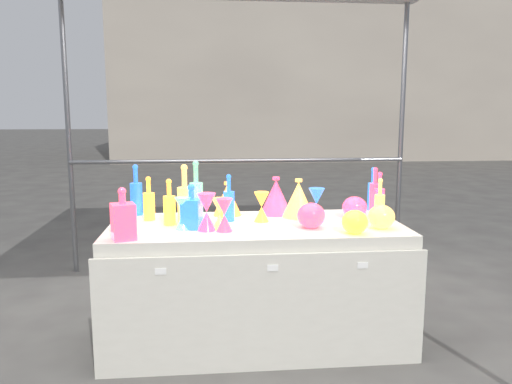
{
  "coord_description": "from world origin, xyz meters",
  "views": [
    {
      "loc": [
        -0.29,
        -3.01,
        1.44
      ],
      "look_at": [
        0.0,
        0.0,
        0.95
      ],
      "focal_mm": 35.0,
      "sensor_mm": 36.0,
      "label": 1
    }
  ],
  "objects": [
    {
      "name": "globe_0",
      "position": [
        0.54,
        -0.3,
        0.81
      ],
      "size": [
        0.19,
        0.19,
        0.12
      ],
      "primitive_type": null,
      "rotation": [
        0.0,
        0.0,
        0.29
      ],
      "color": "red",
      "rests_on": "display_table"
    },
    {
      "name": "bottle_9",
      "position": [
        0.86,
        0.31,
        0.9
      ],
      "size": [
        0.07,
        0.07,
        0.31
      ],
      "primitive_type": null,
      "rotation": [
        0.0,
        0.0,
        -0.0
      ],
      "color": "#FF581A",
      "rests_on": "display_table"
    },
    {
      "name": "bottle_4",
      "position": [
        -0.43,
        -0.03,
        0.94
      ],
      "size": [
        0.11,
        0.11,
        0.38
      ],
      "primitive_type": null,
      "rotation": [
        0.0,
        0.0,
        -0.32
      ],
      "color": "#127463",
      "rests_on": "display_table"
    },
    {
      "name": "bottle_11",
      "position": [
        0.76,
        -0.05,
        0.89
      ],
      "size": [
        0.08,
        0.08,
        0.28
      ],
      "primitive_type": null,
      "rotation": [
        0.0,
        0.0,
        0.27
      ],
      "color": "#127463",
      "rests_on": "display_table"
    },
    {
      "name": "background_building",
      "position": [
        4.0,
        14.0,
        3.0
      ],
      "size": [
        14.0,
        6.0,
        6.0
      ],
      "primitive_type": "cube",
      "color": "#BEB29E",
      "rests_on": "ground"
    },
    {
      "name": "lampshade_0",
      "position": [
        -0.17,
        0.28,
        0.86
      ],
      "size": [
        0.24,
        0.24,
        0.23
      ],
      "primitive_type": null,
      "rotation": [
        0.0,
        0.0,
        0.37
      ],
      "color": "#FBFA35",
      "rests_on": "display_table"
    },
    {
      "name": "cardboard_box_flat",
      "position": [
        0.55,
        2.34,
        0.03
      ],
      "size": [
        0.73,
        0.68,
        0.05
      ],
      "primitive_type": "cube",
      "rotation": [
        0.0,
        0.0,
        0.57
      ],
      "color": "#906441",
      "rests_on": "ground"
    },
    {
      "name": "lampshade_3",
      "position": [
        0.3,
        0.18,
        0.88
      ],
      "size": [
        0.25,
        0.25,
        0.25
      ],
      "primitive_type": null,
      "rotation": [
        0.0,
        0.0,
        0.16
      ],
      "color": "#127463",
      "rests_on": "display_table"
    },
    {
      "name": "hourglass_3",
      "position": [
        -0.44,
        -0.1,
        0.85
      ],
      "size": [
        0.11,
        0.11,
        0.19
      ],
      "primitive_type": null,
      "rotation": [
        0.0,
        0.0,
        -0.16
      ],
      "color": "#A62166",
      "rests_on": "display_table"
    },
    {
      "name": "ground",
      "position": [
        0.0,
        0.0,
        0.0
      ],
      "size": [
        80.0,
        80.0,
        0.0
      ],
      "primitive_type": "plane",
      "color": "#64625C",
      "rests_on": "ground"
    },
    {
      "name": "hourglass_2",
      "position": [
        -0.23,
        -0.12,
        0.84
      ],
      "size": [
        0.1,
        0.1,
        0.19
      ],
      "primitive_type": null,
      "rotation": [
        0.0,
        0.0,
        -0.02
      ],
      "color": "#127463",
      "rests_on": "display_table"
    },
    {
      "name": "bottle_5",
      "position": [
        -0.37,
        0.11,
        0.94
      ],
      "size": [
        0.09,
        0.09,
        0.39
      ],
      "primitive_type": null,
      "rotation": [
        0.0,
        0.0,
        0.09
      ],
      "color": "#A62166",
      "rests_on": "display_table"
    },
    {
      "name": "display_table",
      "position": [
        0.0,
        -0.01,
        0.37
      ],
      "size": [
        1.84,
        0.83,
        0.75
      ],
      "color": "silver",
      "rests_on": "ground"
    },
    {
      "name": "bottle_7",
      "position": [
        -0.16,
        0.09,
        0.9
      ],
      "size": [
        0.09,
        0.09,
        0.3
      ],
      "primitive_type": null,
      "rotation": [
        0.0,
        0.0,
        -0.27
      ],
      "color": "#167D3A",
      "rests_on": "display_table"
    },
    {
      "name": "bottle_6",
      "position": [
        -0.53,
        0.02,
        0.89
      ],
      "size": [
        0.08,
        0.08,
        0.28
      ],
      "primitive_type": null,
      "rotation": [
        0.0,
        0.0,
        0.14
      ],
      "color": "red",
      "rests_on": "display_table"
    },
    {
      "name": "bottle_10",
      "position": [
        0.81,
        0.1,
        0.9
      ],
      "size": [
        0.08,
        0.08,
        0.3
      ],
      "primitive_type": null,
      "rotation": [
        0.0,
        0.0,
        -0.25
      ],
      "color": "blue",
      "rests_on": "display_table"
    },
    {
      "name": "decanter_1",
      "position": [
        -0.75,
        -0.31,
        0.89
      ],
      "size": [
        0.15,
        0.15,
        0.29
      ],
      "primitive_type": null,
      "rotation": [
        0.0,
        0.0,
        0.33
      ],
      "color": "#FF581A",
      "rests_on": "display_table"
    },
    {
      "name": "hourglass_1",
      "position": [
        -0.3,
        -0.14,
        0.86
      ],
      "size": [
        0.14,
        0.14,
        0.22
      ],
      "primitive_type": null,
      "rotation": [
        0.0,
        0.0,
        -0.34
      ],
      "color": "blue",
      "rests_on": "display_table"
    },
    {
      "name": "decanter_2",
      "position": [
        -0.39,
        -0.09,
        0.88
      ],
      "size": [
        0.13,
        0.13,
        0.27
      ],
      "primitive_type": null,
      "rotation": [
        0.0,
        0.0,
        -0.26
      ],
      "color": "#167D3A",
      "rests_on": "display_table"
    },
    {
      "name": "globe_2",
      "position": [
        0.32,
        -0.14,
        0.82
      ],
      "size": [
        0.21,
        0.21,
        0.14
      ],
      "primitive_type": null,
      "rotation": [
        0.0,
        0.0,
        -0.27
      ],
      "color": "#FF581A",
      "rests_on": "display_table"
    },
    {
      "name": "hourglass_0",
      "position": [
        -0.2,
        -0.17,
        0.85
      ],
      "size": [
        0.12,
        0.12,
        0.19
      ],
      "primitive_type": null,
      "rotation": [
        0.0,
        0.0,
        0.33
      ],
      "color": "#FF581A",
      "rests_on": "display_table"
    },
    {
      "name": "hourglass_4",
      "position": [
        0.04,
        0.06,
        0.84
      ],
      "size": [
        0.11,
        0.11,
        0.19
      ],
      "primitive_type": null,
      "rotation": [
        0.0,
        0.0,
        -0.19
      ],
      "color": "red",
      "rests_on": "display_table"
    },
    {
      "name": "bottle_0",
      "position": [
        -0.67,
        0.17,
        0.89
      ],
      "size": [
        0.08,
        0.08,
        0.28
      ],
      "primitive_type": null,
      "rotation": [
        0.0,
        0.0,
        -0.07
      ],
      "color": "red",
      "rests_on": "display_table"
    },
    {
      "name": "cardboard_box_closed",
      "position": [
        -0.13,
        1.97,
        0.19
      ],
      "size": [
        0.56,
        0.43,
        0.38
      ],
      "primitive_type": "cube",
      "rotation": [
        0.0,
        0.0,
        -0.11
      ],
      "color": "#906441",
      "rests_on": "ground"
    },
    {
      "name": "lampshade_2",
      "position": [
        0.16,
        0.28,
        0.88
      ],
      "size": [
        0.23,
        0.23,
        0.26
      ],
      "primitive_type": null,
      "rotation": [
        0.0,
        0.0,
        0.05
      ],
      "color": "blue",
      "rests_on": "display_table"
    },
    {
      "name": "bottle_8",
      "position": [
        0.86,
        0.36,
        0.9
      ],
      "size": [
        0.07,
        0.07,
        0.3
      ],
      "primitive_type": null,
      "rotation": [
        0.0,
        0.0,
        -0.07
      ],
      "color": "#167D3A",
      "rests_on": "display_table"
    },
    {
      "name": "hourglass_5",
      "position": [
        0.39,
        0.07,
        0.85
      ],
      "size": [
        0.12,
        0.12,
        0.21
      ],
      "primitive_type": null,
      "rotation": [
        0.0,
        0.0,
        0.2
      ],
      "color": "#167D3A",
      "rests_on": "display_table"
    },
    {
      "name": "globe_1",
      "position": [
        0.73,
        -0.2,
        0.81
      ],
      "size": [
        0.2,
        0.2,
        0.13
      ],
      "primitive_type": null,
      "rotation": [
        0.0,
        0.0,
        0.3
      ],
      "color": "#127463",
      "rests_on": "display_table"
    },
    {
      "name": "bottle_1",
      "position": [
        -0.77,
        0.35,
        0.92
      ],
      "size": [
        0.1,
        0.1,
        0.34
      ],
      "primitive_type": null,
      "rotation": [
        0.0,
        0.0,
        -0.21
      ],
      "color": "#167D3A",
      "rests_on": "display_table"
    },
    {
      "name": "globe_3",
      "position": [
        0.65,
        0.1,
        0.81
      ],
      "size": [
        0.19,
        0.19,
        0.13
      ],
      "primitive_type": null,
      "rotation": [
        0.0,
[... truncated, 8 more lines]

